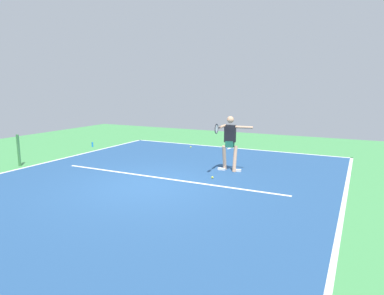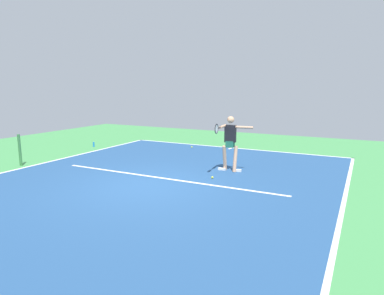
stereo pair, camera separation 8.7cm
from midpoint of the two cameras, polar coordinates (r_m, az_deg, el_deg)
name	(u,v)px [view 2 (the right image)]	position (r m, az deg, el deg)	size (l,w,h in m)	color
ground_plane	(148,186)	(9.28, -7.17, -6.38)	(22.83, 22.83, 0.00)	#428E4C
court_surface	(148,186)	(9.28, -7.17, -6.37)	(9.70, 12.94, 0.00)	navy
court_line_baseline_near	(232,148)	(14.88, 6.85, -0.04)	(9.70, 0.10, 0.01)	white
court_line_sideline_left	(341,216)	(7.79, 24.04, -10.47)	(0.10, 12.94, 0.01)	white
court_line_sideline_right	(28,167)	(12.55, -25.64, -2.92)	(0.10, 12.94, 0.01)	white
court_line_service	(164,178)	(9.94, -4.49, -5.18)	(7.27, 0.10, 0.01)	white
court_line_centre_mark	(230,148)	(14.70, 6.58, -0.17)	(0.10, 0.30, 0.01)	white
net_post	(20,150)	(12.73, -26.78, -0.39)	(0.09, 0.09, 1.07)	#38753D
tennis_player	(230,140)	(10.62, 6.65, 1.29)	(1.09, 1.21, 1.75)	tan
tennis_ball_far_corner	(192,147)	(14.78, 0.13, 0.08)	(0.07, 0.07, 0.07)	yellow
tennis_ball_centre_court	(212,177)	(9.91, 3.69, -5.04)	(0.07, 0.07, 0.07)	yellow
water_bottle	(94,144)	(15.60, -16.03, 0.50)	(0.07, 0.07, 0.22)	blue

